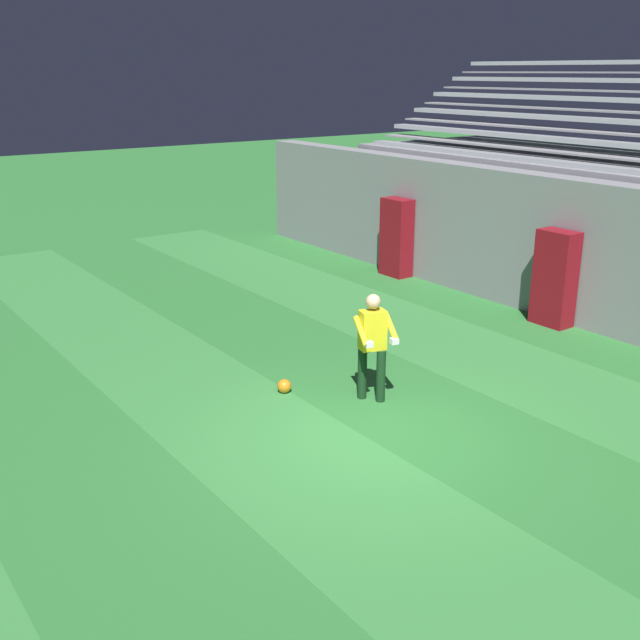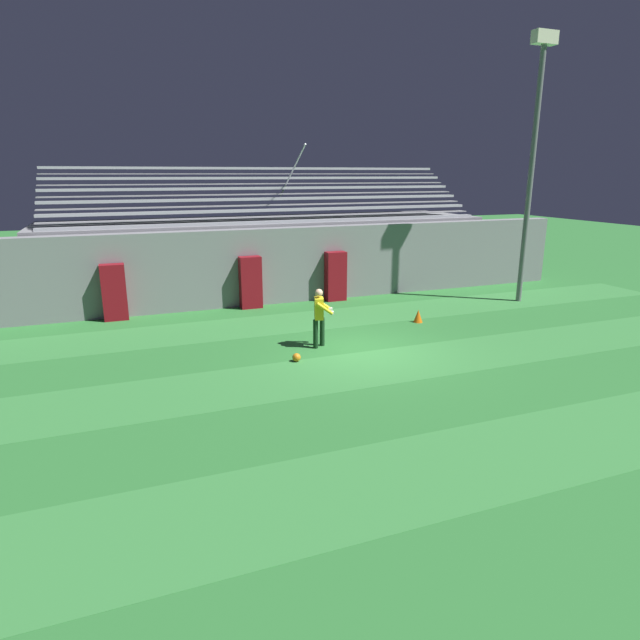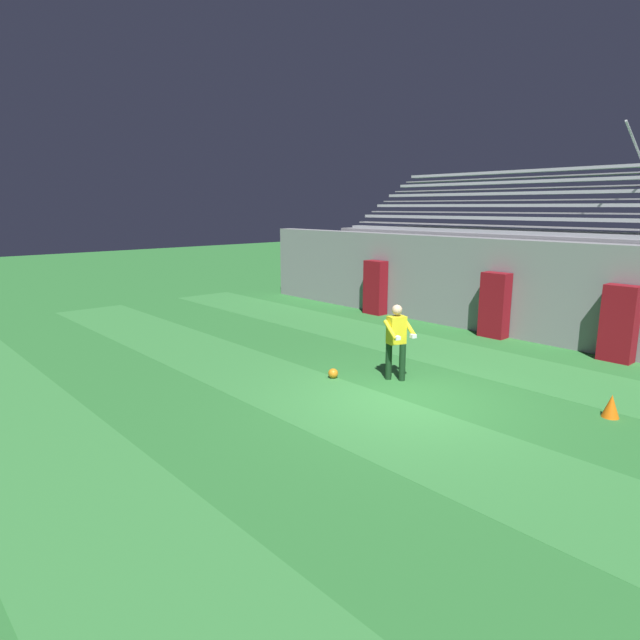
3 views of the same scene
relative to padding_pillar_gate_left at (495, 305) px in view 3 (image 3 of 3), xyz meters
The scene contains 12 objects.
ground_plane 6.25m from the padding_pillar_gate_left, 74.38° to the right, with size 80.00×80.00×0.00m, color #2D7533.
turf_stripe_near 12.10m from the padding_pillar_gate_left, 82.08° to the right, with size 28.00×2.38×0.01m, color #38843D.
turf_stripe_mid 7.44m from the padding_pillar_gate_left, 76.98° to the right, with size 28.00×2.38×0.01m, color #38843D.
turf_stripe_far 3.10m from the padding_pillar_gate_left, 55.69° to the right, with size 28.00×2.38×0.01m, color #38843D.
back_wall 1.81m from the padding_pillar_gate_left, 18.30° to the left, with size 24.00×0.60×2.80m, color gray.
padding_pillar_gate_left is the anchor object (origin of this frame).
padding_pillar_gate_right 3.33m from the padding_pillar_gate_left, ahead, with size 0.77×0.44×1.88m, color maroon.
padding_pillar_far_left 4.62m from the padding_pillar_gate_left, behind, with size 0.77×0.44×1.88m, color maroon.
bleacher_stand 3.69m from the padding_pillar_gate_left, 62.85° to the left, with size 18.00×4.75×5.83m.
goalkeeper 5.20m from the padding_pillar_gate_left, 82.48° to the right, with size 0.67×0.68×1.67m.
soccer_ball 6.15m from the padding_pillar_gate_left, 93.01° to the right, with size 0.22×0.22×0.22m, color orange.
traffic_cone 6.11m from the padding_pillar_gate_left, 40.12° to the right, with size 0.30×0.30×0.42m, color orange.
Camera 3 is at (6.21, -7.89, 3.71)m, focal length 30.00 mm.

